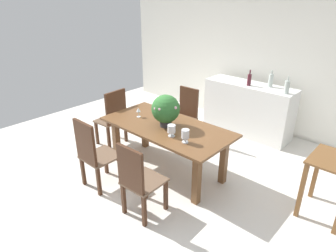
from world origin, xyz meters
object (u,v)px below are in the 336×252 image
(dining_table, at_px, (167,133))
(crystal_vase_center_near, at_px, (171,129))
(crystal_vase_left, at_px, (159,110))
(kitchen_counter, at_px, (248,109))
(chair_near_right, at_px, (138,179))
(chair_near_left, at_px, (93,152))
(side_table, at_px, (331,175))
(wine_bottle_clear, at_px, (287,87))
(wine_glass, at_px, (138,110))
(crystal_vase_right, at_px, (185,135))
(chair_head_end, at_px, (113,115))
(flower_centerpiece, at_px, (166,110))
(chair_far_left, at_px, (185,113))
(wine_bottle_green, at_px, (249,80))
(wine_bottle_dark, at_px, (271,80))

(dining_table, height_order, crystal_vase_center_near, crystal_vase_center_near)
(crystal_vase_left, relative_size, kitchen_counter, 0.10)
(chair_near_right, relative_size, kitchen_counter, 0.59)
(chair_near_left, bearing_deg, side_table, -148.37)
(dining_table, height_order, wine_bottle_clear, wine_bottle_clear)
(crystal_vase_left, xyz_separation_m, wine_glass, (-0.23, -0.23, 0.01))
(crystal_vase_right, xyz_separation_m, wine_glass, (-1.08, 0.17, -0.00))
(crystal_vase_left, height_order, wine_glass, crystal_vase_left)
(chair_head_end, height_order, chair_near_left, chair_near_left)
(flower_centerpiece, relative_size, wine_bottle_clear, 1.63)
(chair_far_left, distance_m, crystal_vase_right, 1.59)
(flower_centerpiece, xyz_separation_m, wine_bottle_green, (0.24, 1.96, 0.08))
(flower_centerpiece, bearing_deg, wine_glass, -176.42)
(dining_table, distance_m, chair_far_left, 1.08)
(kitchen_counter, bearing_deg, crystal_vase_center_near, -88.67)
(kitchen_counter, xyz_separation_m, wine_bottle_dark, (0.33, 0.08, 0.62))
(chair_far_left, xyz_separation_m, wine_bottle_dark, (1.01, 1.14, 0.57))
(dining_table, distance_m, crystal_vase_right, 0.63)
(crystal_vase_right, relative_size, wine_glass, 1.21)
(flower_centerpiece, height_order, crystal_vase_left, flower_centerpiece)
(chair_far_left, bearing_deg, chair_head_end, -133.07)
(crystal_vase_right, relative_size, kitchen_counter, 0.11)
(flower_centerpiece, bearing_deg, dining_table, 103.37)
(flower_centerpiece, xyz_separation_m, wine_glass, (-0.55, -0.03, -0.15))
(wine_glass, bearing_deg, crystal_vase_left, 44.39)
(chair_near_left, xyz_separation_m, side_table, (2.55, 1.58, 0.01))
(crystal_vase_right, relative_size, wine_bottle_clear, 0.63)
(wine_glass, bearing_deg, wine_bottle_dark, 62.93)
(chair_near_left, bearing_deg, wine_bottle_dark, -108.05)
(chair_head_end, distance_m, wine_bottle_green, 2.52)
(dining_table, bearing_deg, wine_bottle_clear, 64.42)
(crystal_vase_center_near, bearing_deg, kitchen_counter, 91.33)
(wine_bottle_dark, xyz_separation_m, wine_bottle_clear, (0.36, -0.18, -0.01))
(flower_centerpiece, relative_size, crystal_vase_left, 2.77)
(chair_head_end, xyz_separation_m, chair_near_left, (0.83, -0.99, -0.00))
(crystal_vase_center_near, relative_size, wine_glass, 1.10)
(chair_near_right, relative_size, wine_glass, 6.62)
(crystal_vase_center_near, relative_size, kitchen_counter, 0.10)
(chair_near_left, height_order, flower_centerpiece, flower_centerpiece)
(chair_near_left, bearing_deg, flower_centerpiece, -114.68)
(wine_bottle_dark, xyz_separation_m, wine_bottle_green, (-0.32, -0.18, -0.01))
(dining_table, xyz_separation_m, wine_bottle_dark, (0.57, 2.12, 0.47))
(chair_head_end, bearing_deg, wine_bottle_dark, 135.79)
(chair_far_left, relative_size, side_table, 1.27)
(crystal_vase_right, bearing_deg, crystal_vase_left, 154.77)
(flower_centerpiece, xyz_separation_m, wine_bottle_clear, (0.93, 1.96, 0.08))
(chair_head_end, height_order, kitchen_counter, chair_head_end)
(flower_centerpiece, height_order, crystal_vase_center_near, flower_centerpiece)
(chair_near_left, height_order, crystal_vase_center_near, chair_near_left)
(crystal_vase_left, bearing_deg, wine_glass, -135.61)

